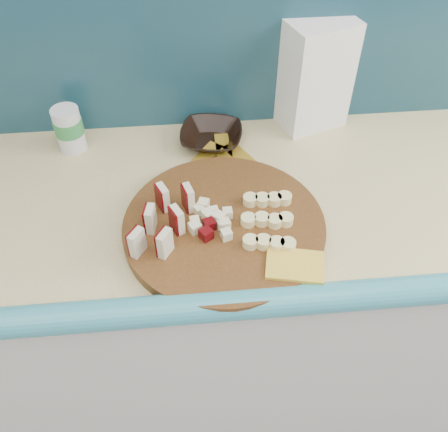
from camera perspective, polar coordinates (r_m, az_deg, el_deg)
kitchen_counter at (r=1.49m, az=-5.64°, el=-10.55°), size 2.20×0.63×0.91m
backsplash at (r=1.23m, az=-8.47°, el=20.02°), size 2.20×0.02×0.50m
cutting_board at (r=1.05m, az=0.00°, el=-1.25°), size 0.47×0.47×0.03m
apple_wedges at (r=1.01m, az=-6.97°, el=-0.37°), size 0.13×0.17×0.06m
apple_chunks at (r=1.03m, az=-1.48°, el=-0.30°), size 0.07×0.07×0.02m
banana_slices at (r=1.03m, az=5.05°, el=-0.50°), size 0.12×0.17×0.02m
brown_bowl at (r=1.27m, az=-1.46°, el=9.02°), size 0.18×0.18×0.04m
flour_bag at (r=1.30m, az=10.34°, el=15.63°), size 0.19×0.16×0.28m
canister at (r=1.28m, az=-17.30°, el=9.53°), size 0.07×0.07×0.11m
sponge at (r=0.98m, az=8.02°, el=-6.04°), size 0.12×0.10×0.03m
banana_peel at (r=1.22m, az=-0.01°, el=6.22°), size 0.25×0.21×0.01m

